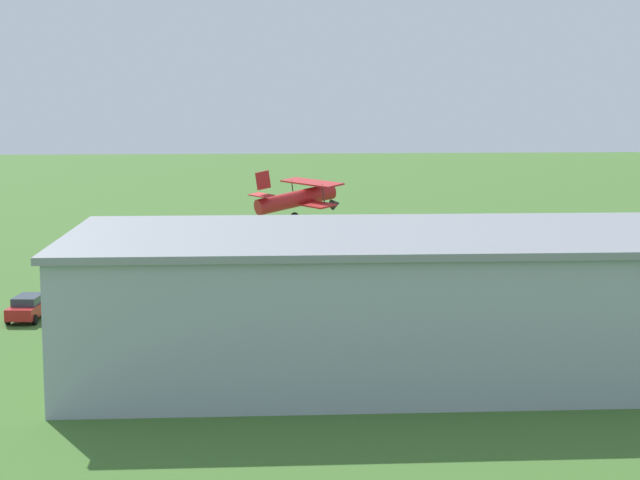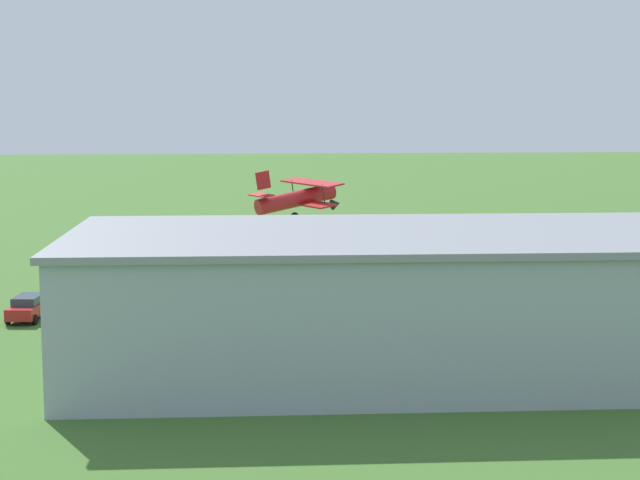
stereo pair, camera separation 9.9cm
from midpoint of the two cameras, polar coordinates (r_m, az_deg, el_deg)
name	(u,v)px [view 1 (the left image)]	position (r m, az deg, el deg)	size (l,w,h in m)	color
ground_plane	(284,276)	(83.16, -2.03, -1.98)	(400.00, 400.00, 0.00)	#3D6628
hangar	(388,300)	(53.78, 3.76, -3.35)	(33.32, 16.93, 7.28)	#99A3AD
biplane	(299,198)	(77.31, -1.22, 2.35)	(7.33, 7.43, 4.00)	#B21E1E
car_black	(577,299)	(71.00, 14.01, -3.20)	(2.05, 4.60, 1.56)	black
car_yellow	(141,304)	(68.05, -9.93, -3.52)	(2.54, 4.73, 1.65)	gold
car_red	(29,307)	(68.87, -15.89, -3.59)	(2.31, 4.69, 1.57)	red
person_walking_on_apron	(333,289)	(72.25, 0.66, -2.74)	(0.52, 0.52, 1.75)	#3F3F47
person_near_hangar_door	(224,300)	(68.94, -5.39, -3.33)	(0.52, 0.52, 1.62)	navy
person_watching_takeoff	(134,317)	(64.50, -10.32, -4.23)	(0.45, 0.45, 1.54)	#3F3F47
person_by_parked_cars	(496,297)	(70.59, 9.67, -3.11)	(0.42, 0.42, 1.70)	#3F3F47
person_crossing_taxiway	(516,297)	(71.26, 10.77, -3.10)	(0.51, 0.51, 1.58)	beige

